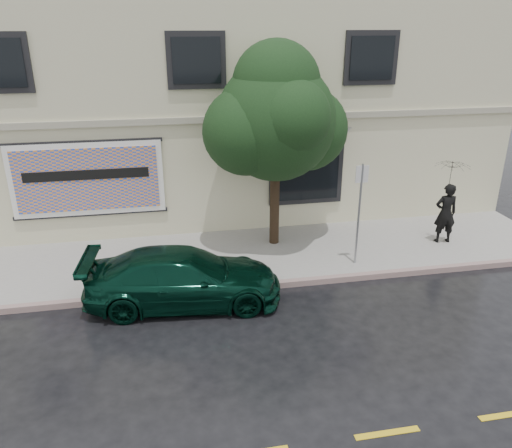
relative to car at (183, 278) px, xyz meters
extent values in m
plane|color=black|center=(0.79, -1.20, -0.66)|extent=(90.00, 90.00, 0.00)
cube|color=#9D9994|center=(0.79, 2.05, -0.58)|extent=(20.00, 3.50, 0.15)
cube|color=gray|center=(0.79, 0.30, -0.58)|extent=(20.00, 0.18, 0.16)
cube|color=beige|center=(0.79, 7.80, 2.84)|extent=(20.00, 8.00, 7.00)
cube|color=#9E9984|center=(0.79, 3.76, 2.94)|extent=(20.00, 0.12, 0.18)
cube|color=black|center=(3.99, 3.76, 1.29)|extent=(2.30, 0.10, 2.10)
cube|color=black|center=(3.99, 3.70, 1.29)|extent=(2.00, 0.05, 1.80)
cube|color=black|center=(0.79, 3.70, 4.54)|extent=(1.30, 0.05, 1.20)
cube|color=black|center=(5.79, 3.70, 4.54)|extent=(1.30, 0.05, 1.20)
cube|color=white|center=(-2.41, 3.73, 1.39)|extent=(4.20, 0.06, 2.10)
cube|color=orange|center=(-2.41, 3.69, 1.39)|extent=(3.90, 0.04, 1.80)
cube|color=black|center=(-2.41, 3.76, 0.34)|extent=(4.30, 0.10, 0.10)
cube|color=black|center=(-2.41, 3.76, 2.44)|extent=(4.30, 0.10, 0.10)
cube|color=black|center=(-2.41, 3.66, 1.54)|extent=(3.40, 0.02, 0.28)
imported|color=black|center=(0.00, 0.00, 0.00)|extent=(4.66, 2.38, 1.31)
imported|color=black|center=(7.63, 1.80, 0.38)|extent=(0.68, 0.48, 1.78)
imported|color=black|center=(7.63, 1.80, 1.66)|extent=(1.20, 1.20, 0.77)
cylinder|color=#332416|center=(2.76, 2.67, 0.75)|extent=(0.27, 0.27, 2.51)
sphere|color=black|center=(2.76, 2.67, 3.05)|extent=(3.23, 3.23, 3.23)
cylinder|color=#92969A|center=(4.60, 0.94, 0.86)|extent=(0.06, 0.06, 2.74)
cube|color=silver|center=(4.60, 0.94, 1.97)|extent=(0.34, 0.02, 0.44)
camera|label=1|loc=(-0.25, -10.38, 5.52)|focal=35.00mm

